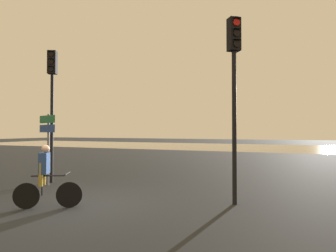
{
  "coord_description": "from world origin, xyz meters",
  "views": [
    {
      "loc": [
        4.67,
        -5.62,
        1.97
      ],
      "look_at": [
        0.5,
        5.0,
        2.2
      ],
      "focal_mm": 28.0,
      "sensor_mm": 36.0,
      "label": 1
    }
  ],
  "objects_px": {
    "traffic_light_near_left": "(52,92)",
    "traffic_light_near_right": "(234,76)",
    "direction_sign_post": "(48,136)",
    "cyclist": "(46,176)"
  },
  "relations": [
    {
      "from": "traffic_light_near_left",
      "to": "traffic_light_near_right",
      "type": "bearing_deg",
      "value": 151.14
    },
    {
      "from": "traffic_light_near_right",
      "to": "direction_sign_post",
      "type": "bearing_deg",
      "value": -39.41
    },
    {
      "from": "traffic_light_near_left",
      "to": "cyclist",
      "type": "height_order",
      "value": "traffic_light_near_left"
    },
    {
      "from": "traffic_light_near_right",
      "to": "cyclist",
      "type": "xyz_separation_m",
      "value": [
        -4.46,
        -2.14,
        -2.66
      ]
    },
    {
      "from": "traffic_light_near_left",
      "to": "traffic_light_near_right",
      "type": "relative_size",
      "value": 1.01
    },
    {
      "from": "traffic_light_near_right",
      "to": "cyclist",
      "type": "distance_m",
      "value": 5.62
    },
    {
      "from": "traffic_light_near_left",
      "to": "cyclist",
      "type": "distance_m",
      "value": 4.5
    },
    {
      "from": "traffic_light_near_left",
      "to": "direction_sign_post",
      "type": "height_order",
      "value": "traffic_light_near_left"
    },
    {
      "from": "traffic_light_near_left",
      "to": "direction_sign_post",
      "type": "xyz_separation_m",
      "value": [
        0.26,
        -0.45,
        -1.7
      ]
    },
    {
      "from": "traffic_light_near_left",
      "to": "traffic_light_near_right",
      "type": "xyz_separation_m",
      "value": [
        6.94,
        -0.49,
        -0.02
      ]
    }
  ]
}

